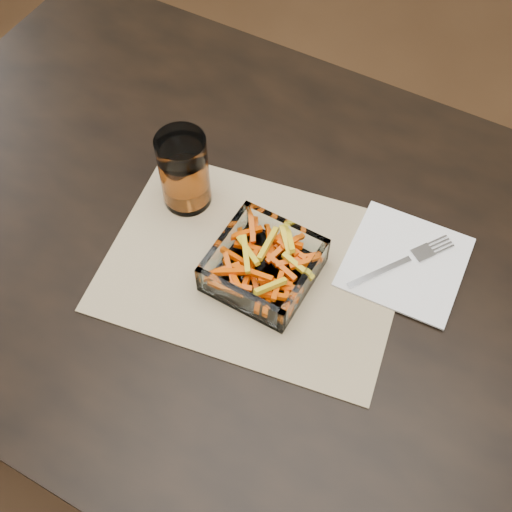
% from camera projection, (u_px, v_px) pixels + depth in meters
% --- Properties ---
extents(dining_table, '(1.60, 0.90, 0.75)m').
position_uv_depth(dining_table, '(312.00, 304.00, 1.06)').
color(dining_table, black).
rests_on(dining_table, ground).
extents(placemat, '(0.50, 0.40, 0.00)m').
position_uv_depth(placemat, '(254.00, 265.00, 1.00)').
color(placemat, tan).
rests_on(placemat, dining_table).
extents(glass_bowl, '(0.15, 0.15, 0.06)m').
position_uv_depth(glass_bowl, '(264.00, 267.00, 0.97)').
color(glass_bowl, white).
rests_on(glass_bowl, placemat).
extents(tumbler, '(0.08, 0.08, 0.14)m').
position_uv_depth(tumbler, '(184.00, 173.00, 1.01)').
color(tumbler, white).
rests_on(tumbler, placemat).
extents(napkin, '(0.19, 0.19, 0.00)m').
position_uv_depth(napkin, '(405.00, 262.00, 1.00)').
color(napkin, white).
rests_on(napkin, placemat).
extents(fork, '(0.12, 0.16, 0.00)m').
position_uv_depth(fork, '(404.00, 261.00, 0.99)').
color(fork, silver).
rests_on(fork, napkin).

